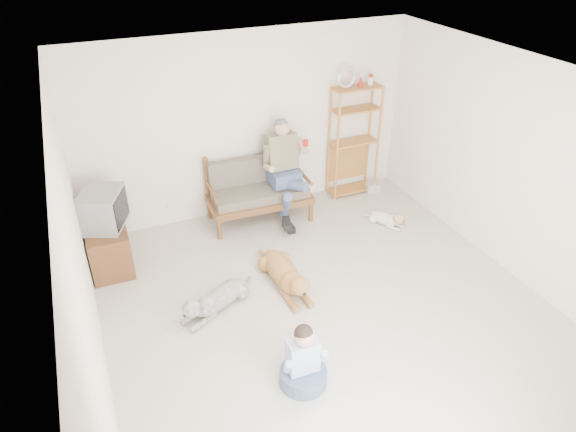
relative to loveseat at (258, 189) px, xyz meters
name	(u,v)px	position (x,y,z in m)	size (l,w,h in m)	color
floor	(332,315)	(0.01, -2.38, -0.49)	(5.50, 5.50, 0.00)	silver
ceiling	(345,87)	(0.01, -2.38, 2.21)	(5.50, 5.50, 0.00)	white
wall_back	(248,125)	(0.01, 0.37, 0.86)	(5.00, 5.00, 0.00)	white
wall_front	(550,432)	(0.01, -5.13, 0.86)	(5.00, 5.00, 0.00)	white
wall_left	(82,275)	(-2.49, -2.38, 0.86)	(5.50, 5.50, 0.00)	white
wall_right	(523,173)	(2.51, -2.38, 0.86)	(5.50, 5.50, 0.00)	white
loveseat	(258,189)	(0.00, 0.00, 0.00)	(1.53, 0.78, 0.95)	brown
man	(286,178)	(0.36, -0.22, 0.21)	(0.58, 0.83, 1.34)	#4B5C89
etagere	(354,141)	(1.68, 0.17, 0.43)	(0.79, 0.34, 2.07)	#C37B3D
book_stack	(373,187)	(2.03, 0.03, -0.42)	(0.22, 0.16, 0.14)	silver
tv_stand	(108,246)	(-2.21, -0.36, -0.19)	(0.52, 0.91, 0.60)	brown
crt_tv	(103,209)	(-2.18, -0.35, 0.36)	(0.66, 0.72, 0.48)	gray
wall_outlet	(171,206)	(-1.24, 0.35, -0.19)	(0.12, 0.02, 0.08)	white
golden_retriever	(286,275)	(-0.26, -1.68, -0.32)	(0.35, 1.36, 0.41)	#A47439
shaggy_dog	(215,300)	(-1.20, -1.76, -0.34)	(1.06, 0.64, 0.35)	silver
terrier	(388,219)	(1.68, -0.97, -0.38)	(0.39, 0.63, 0.26)	white
child	(303,363)	(-0.71, -3.14, -0.22)	(0.47, 0.47, 0.75)	#4B5C89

